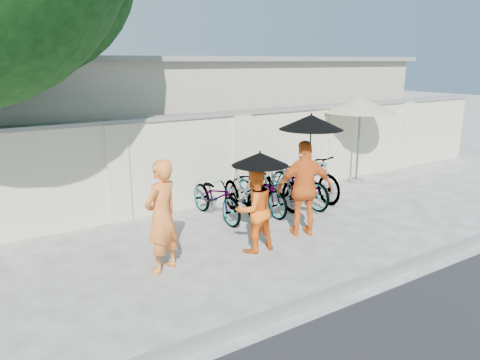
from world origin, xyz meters
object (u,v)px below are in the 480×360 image
patio_umbrella (361,106)px  monk_right (305,189)px  monk_left (162,216)px  monk_center (254,210)px

patio_umbrella → monk_right: bearing=-150.0°
monk_left → monk_right: bearing=155.4°
patio_umbrella → monk_center: bearing=-155.4°
monk_center → patio_umbrella: 5.69m
monk_left → patio_umbrella: bearing=174.0°
monk_center → monk_right: 1.25m
monk_center → monk_right: monk_right is taller
monk_center → patio_umbrella: patio_umbrella is taller
monk_left → monk_right: monk_right is taller
monk_right → patio_umbrella: 4.53m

